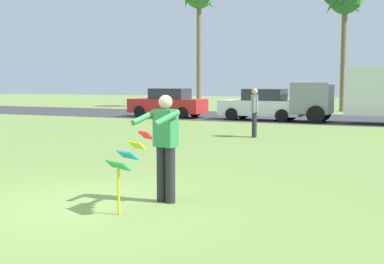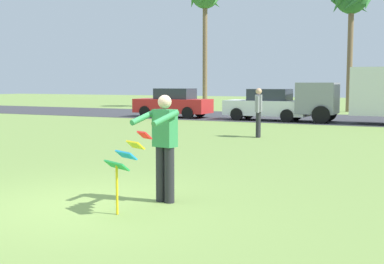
{
  "view_description": "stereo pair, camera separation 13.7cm",
  "coord_description": "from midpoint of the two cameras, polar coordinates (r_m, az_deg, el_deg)",
  "views": [
    {
      "loc": [
        4.83,
        -6.36,
        1.93
      ],
      "look_at": [
        1.06,
        1.78,
        1.05
      ],
      "focal_mm": 47.55,
      "sensor_mm": 36.0,
      "label": 1
    },
    {
      "loc": [
        4.96,
        -6.3,
        1.93
      ],
      "look_at": [
        1.06,
        1.78,
        1.05
      ],
      "focal_mm": 47.55,
      "sensor_mm": 36.0,
      "label": 2
    }
  ],
  "objects": [
    {
      "name": "parked_car_white",
      "position": [
        26.08,
        7.73,
        3.0
      ],
      "size": [
        4.24,
        1.91,
        1.6
      ],
      "color": "white",
      "rests_on": "ground"
    },
    {
      "name": "road_strip",
      "position": [
        27.8,
        14.66,
        1.44
      ],
      "size": [
        120.0,
        8.0,
        0.01
      ],
      "primitive_type": "cube",
      "color": "#38383D",
      "rests_on": "ground"
    },
    {
      "name": "palm_tree_right_near",
      "position": [
        35.51,
        16.68,
        13.64
      ],
      "size": [
        2.58,
        2.71,
        8.46
      ],
      "color": "brown",
      "rests_on": "ground"
    },
    {
      "name": "person_walker_far",
      "position": [
        17.98,
        6.81,
        2.37
      ],
      "size": [
        0.3,
        0.56,
        1.73
      ],
      "color": "#26262B",
      "rests_on": "ground"
    },
    {
      "name": "palm_tree_left_near",
      "position": [
        39.71,
        0.69,
        14.5
      ],
      "size": [
        2.58,
        2.71,
        9.59
      ],
      "color": "brown",
      "rests_on": "ground"
    },
    {
      "name": "parked_car_red",
      "position": [
        28.15,
        -2.84,
        3.23
      ],
      "size": [
        4.23,
        1.89,
        1.6
      ],
      "color": "red",
      "rests_on": "ground"
    },
    {
      "name": "kite_held",
      "position": [
        7.52,
        -7.74,
        -2.96
      ],
      "size": [
        0.6,
        0.73,
        1.2
      ],
      "color": "red",
      "rests_on": "ground"
    },
    {
      "name": "person_kite_flyer",
      "position": [
        8.12,
        -3.53,
        -1.33
      ],
      "size": [
        0.63,
        0.72,
        1.73
      ],
      "color": "#26262B",
      "rests_on": "ground"
    },
    {
      "name": "ground_plane",
      "position": [
        8.23,
        -12.63,
        -8.09
      ],
      "size": [
        120.0,
        120.0,
        0.0
      ],
      "primitive_type": "plane",
      "color": "olive"
    },
    {
      "name": "parked_truck_grey_van",
      "position": [
        25.01,
        19.7,
        4.07
      ],
      "size": [
        6.72,
        2.17,
        2.62
      ],
      "color": "gray",
      "rests_on": "ground"
    }
  ]
}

